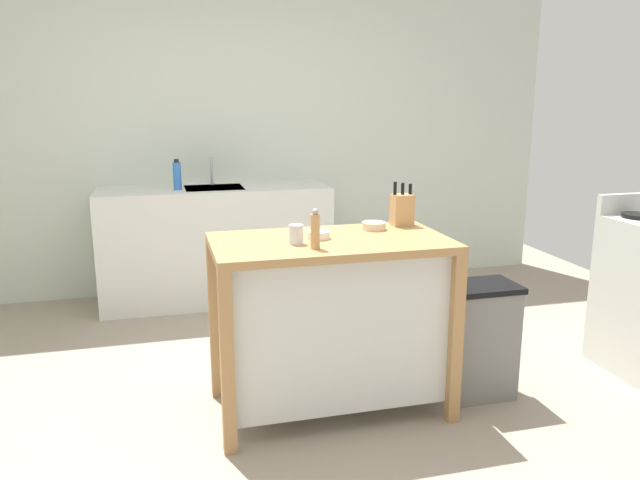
{
  "coord_description": "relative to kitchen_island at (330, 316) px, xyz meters",
  "views": [
    {
      "loc": [
        -0.57,
        -2.85,
        1.6
      ],
      "look_at": [
        0.24,
        0.24,
        0.86
      ],
      "focal_mm": 35.06,
      "sensor_mm": 36.0,
      "label": 1
    }
  ],
  "objects": [
    {
      "name": "kitchen_island",
      "position": [
        0.0,
        0.0,
        0.0
      ],
      "size": [
        1.17,
        0.64,
        0.91
      ],
      "color": "#AD7F4C",
      "rests_on": "ground"
    },
    {
      "name": "wall_back",
      "position": [
        -0.24,
        2.31,
        0.79
      ],
      "size": [
        5.62,
        0.1,
        2.6
      ],
      "primitive_type": "cube",
      "color": "silver",
      "rests_on": "ground"
    },
    {
      "name": "bowl_ceramic_small",
      "position": [
        0.28,
        0.16,
        0.42
      ],
      "size": [
        0.13,
        0.13,
        0.04
      ],
      "color": "beige",
      "rests_on": "kitchen_island"
    },
    {
      "name": "sink_faucet",
      "position": [
        -0.39,
        2.1,
        0.51
      ],
      "size": [
        0.02,
        0.02,
        0.22
      ],
      "color": "#B7BCC1",
      "rests_on": "sink_counter"
    },
    {
      "name": "knife_block",
      "position": [
        0.47,
        0.22,
        0.49
      ],
      "size": [
        0.11,
        0.09,
        0.24
      ],
      "color": "tan",
      "rests_on": "kitchen_island"
    },
    {
      "name": "sink_counter",
      "position": [
        -0.39,
        1.96,
        -0.05
      ],
      "size": [
        1.77,
        0.6,
        0.91
      ],
      "color": "silver",
      "rests_on": "ground"
    },
    {
      "name": "bowl_stoneware_deep",
      "position": [
        -0.06,
        0.03,
        0.42
      ],
      "size": [
        0.12,
        0.12,
        0.04
      ],
      "color": "silver",
      "rests_on": "kitchen_island"
    },
    {
      "name": "bottle_dish_soap",
      "position": [
        -0.66,
        1.88,
        0.51
      ],
      "size": [
        0.06,
        0.06,
        0.23
      ],
      "color": "blue",
      "rests_on": "sink_counter"
    },
    {
      "name": "ground_plane",
      "position": [
        -0.24,
        -0.04,
        -0.51
      ],
      "size": [
        6.62,
        6.62,
        0.0
      ],
      "primitive_type": "plane",
      "color": "gray",
      "rests_on": "ground"
    },
    {
      "name": "pepper_grinder",
      "position": [
        -0.12,
        -0.17,
        0.49
      ],
      "size": [
        0.04,
        0.04,
        0.19
      ],
      "color": "tan",
      "rests_on": "kitchen_island"
    },
    {
      "name": "drinking_cup",
      "position": [
        -0.19,
        -0.06,
        0.45
      ],
      "size": [
        0.07,
        0.07,
        0.09
      ],
      "color": "silver",
      "rests_on": "kitchen_island"
    },
    {
      "name": "trash_bin",
      "position": [
        0.83,
        -0.06,
        -0.19
      ],
      "size": [
        0.36,
        0.28,
        0.63
      ],
      "color": "slate",
      "rests_on": "ground"
    }
  ]
}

